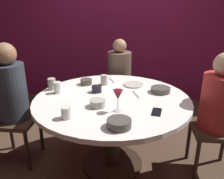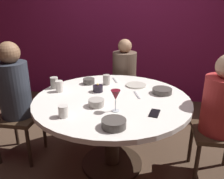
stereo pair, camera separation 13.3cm
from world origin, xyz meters
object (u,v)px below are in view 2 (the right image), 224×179
object	(u,v)px
bowl_small_white	(114,123)
cup_by_right_diner	(106,80)
seated_diner_back	(124,72)
bowl_salad_center	(96,103)
candle_holder	(98,89)
cup_by_left_diner	(63,111)
dining_table	(112,112)
cup_near_candle	(54,83)
seated_diner_left	(14,90)
bowl_serving_large	(162,91)
cell_phone	(155,113)
bowl_sauce_side	(89,81)
cup_center_front	(59,86)
seated_diner_right	(222,106)
wine_glass	(116,96)
dinner_plate	(136,85)

from	to	relation	value
bowl_small_white	cup_by_right_diner	bearing A→B (deg)	103.95
seated_diner_back	bowl_salad_center	xyz separation A→B (m)	(-0.10, -1.16, 0.06)
candle_holder	cup_by_left_diner	xyz separation A→B (m)	(-0.14, -0.56, 0.01)
bowl_salad_center	dining_table	bearing A→B (deg)	63.01
bowl_salad_center	cup_by_left_diner	size ratio (longest dim) A/B	1.47
dining_table	cup_near_candle	bearing A→B (deg)	165.58
candle_holder	dining_table	bearing A→B (deg)	-39.55
seated_diner_left	seated_diner_back	world-z (taller)	seated_diner_left
seated_diner_left	bowl_serving_large	xyz separation A→B (m)	(1.40, 0.19, 0.01)
cell_phone	bowl_sauce_side	size ratio (longest dim) A/B	1.17
bowl_small_white	cup_by_left_diner	bearing A→B (deg)	166.48
bowl_serving_large	bowl_sauce_side	world-z (taller)	bowl_sauce_side
seated_diner_back	cell_phone	xyz separation A→B (m)	(0.38, -1.23, 0.04)
bowl_small_white	bowl_sauce_side	world-z (taller)	same
seated_diner_left	bowl_small_white	bearing A→B (deg)	-26.27
cell_phone	bowl_salad_center	size ratio (longest dim) A/B	1.06
seated_diner_left	seated_diner_back	bearing A→B (deg)	45.45
dining_table	bowl_small_white	xyz separation A→B (m)	(0.10, -0.52, 0.17)
cup_near_candle	seated_diner_back	bearing A→B (deg)	53.10
seated_diner_back	cup_by_right_diner	world-z (taller)	seated_diner_back
bowl_salad_center	cup_near_candle	distance (m)	0.62
cup_center_front	bowl_salad_center	bearing A→B (deg)	-32.24
seated_diner_back	cell_phone	bearing A→B (deg)	17.08
seated_diner_left	bowl_salad_center	xyz separation A→B (m)	(0.85, -0.20, 0.01)
seated_diner_back	bowl_salad_center	bearing A→B (deg)	-4.88
candle_holder	seated_diner_right	bearing A→B (deg)	-6.87
candle_holder	cup_by_right_diner	bearing A→B (deg)	78.77
dining_table	bowl_serving_large	world-z (taller)	bowl_serving_large
seated_diner_right	cup_by_right_diner	bearing A→B (deg)	-18.41
bowl_small_white	cup_by_left_diner	distance (m)	0.41
cell_phone	cup_center_front	world-z (taller)	cup_center_front
bowl_salad_center	cup_by_right_diner	distance (m)	0.55
dining_table	wine_glass	world-z (taller)	wine_glass
seated_diner_right	candle_holder	distance (m)	1.11
seated_diner_left	bowl_salad_center	bearing A→B (deg)	-12.86
seated_diner_back	bowl_serving_large	bearing A→B (deg)	29.79
seated_diner_back	cup_by_right_diner	xyz separation A→B (m)	(-0.12, -0.62, 0.09)
dining_table	cup_by_left_diner	size ratio (longest dim) A/B	15.70
seated_diner_left	bowl_small_white	world-z (taller)	seated_diner_left
seated_diner_left	seated_diner_right	distance (m)	1.89
seated_diner_right	bowl_salad_center	xyz separation A→B (m)	(-1.04, -0.20, 0.04)
seated_diner_left	cell_phone	xyz separation A→B (m)	(1.33, -0.26, -0.01)
cup_by_left_diner	cup_by_right_diner	world-z (taller)	cup_by_right_diner
bowl_serving_large	cup_center_front	world-z (taller)	cup_center_front
bowl_small_white	bowl_sauce_side	bearing A→B (deg)	115.12
cup_center_front	bowl_sauce_side	bearing A→B (deg)	50.72
dinner_plate	wine_glass	bearing A→B (deg)	-100.89
wine_glass	bowl_salad_center	size ratio (longest dim) A/B	1.34
bowl_serving_large	cup_by_right_diner	bearing A→B (deg)	163.73
dinner_plate	bowl_small_white	size ratio (longest dim) A/B	1.21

